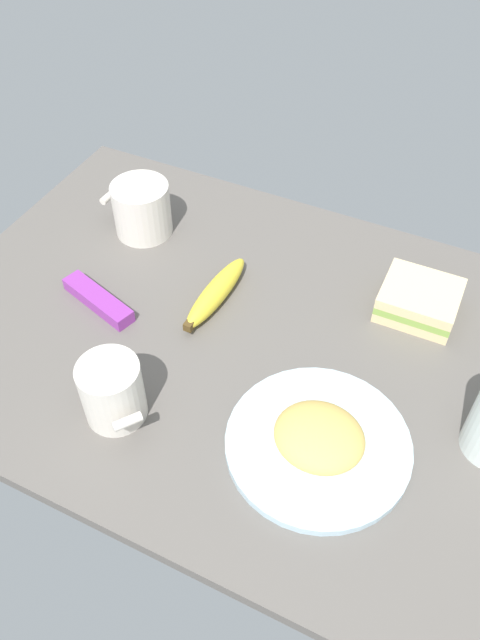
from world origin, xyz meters
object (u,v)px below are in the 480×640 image
Objects in this scene: banana at (216,292)px; coffee_mug_milky at (112,391)px; coffee_mug_black at (142,208)px; sandwich_main at (419,300)px; plate_of_food at (319,441)px; snack_bar at (98,300)px.

coffee_mug_milky is at bearing -95.45° from banana.
coffee_mug_black is 1.07× the size of sandwich_main.
banana is (-22.43, 16.75, 0.31)cm from plate_of_food.
plate_of_food and sandwich_main have the same top height.
coffee_mug_black reaches higher than banana.
coffee_mug_black is at bearing 152.94° from banana.
sandwich_main is at bearing 21.51° from banana.
coffee_mug_black is 18.14cm from snack_bar.
coffee_mug_black is at bearing 116.53° from snack_bar.
plate_of_food is 2.34× the size of coffee_mug_milky.
sandwich_main is 46.40cm from snack_bar.
coffee_mug_black reaches higher than plate_of_food.
snack_bar is at bearing 131.16° from coffee_mug_milky.
coffee_mug_black is 45.37cm from sandwich_main.
plate_of_food is at bearing -32.68° from coffee_mug_black.
plate_of_food is 2.07× the size of sandwich_main.
snack_bar is (2.99, -17.55, -3.49)cm from coffee_mug_black.
coffee_mug_milky reaches higher than sandwich_main.
coffee_mug_milky is at bearing -31.97° from snack_bar.
sandwich_main is (29.41, 33.78, -2.33)cm from coffee_mug_milky.
coffee_mug_black reaches higher than snack_bar.
plate_of_food is 48.23cm from coffee_mug_black.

